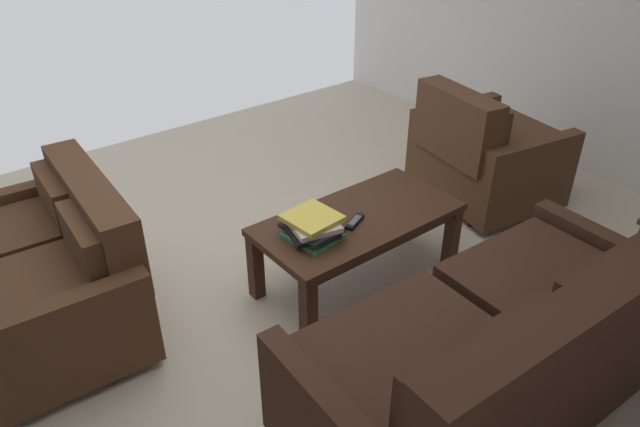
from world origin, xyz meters
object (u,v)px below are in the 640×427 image
Objects in this scene: coffee_table at (358,226)px; book_stack at (312,227)px; sofa_main at (503,352)px; loveseat_near at (46,272)px; armchair_side at (483,153)px; tv_remote at (355,222)px.

book_stack reaches higher than coffee_table.
book_stack is at bearing -80.71° from sofa_main.
armchair_side is (-2.81, 0.53, 0.03)m from loveseat_near.
armchair_side is at bearing -173.59° from book_stack.
loveseat_near is at bearing -53.28° from sofa_main.
tv_remote is at bearing -94.63° from sofa_main.
sofa_main is 6.12× the size of book_stack.
armchair_side is 3.34× the size of book_stack.
book_stack reaches higher than tv_remote.
armchair_side reaches higher than loveseat_near.
sofa_main is 1.11m from coffee_table.
loveseat_near is at bearing -31.42° from book_stack.
loveseat_near is 1.61m from tv_remote.
loveseat_near reaches higher than tv_remote.
sofa_main is 1.11m from book_stack.
loveseat_near is 1.65m from coffee_table.
tv_remote is (-0.26, 0.03, -0.05)m from book_stack.
tv_remote is (0.07, 0.04, 0.08)m from coffee_table.
armchair_side is 1.67m from book_stack.
coffee_table is at bearing 154.86° from loveseat_near.
tv_remote is at bearing 172.48° from book_stack.
armchair_side is 6.13× the size of tv_remote.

